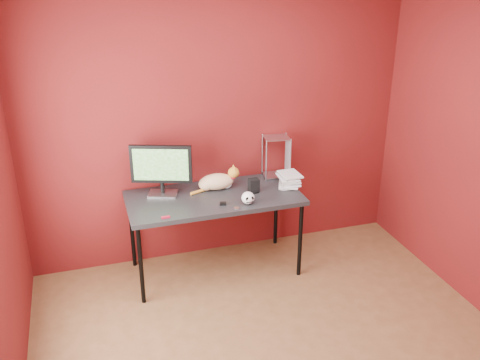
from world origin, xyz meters
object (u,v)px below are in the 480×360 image
object	(u,v)px
cat	(217,181)
speaker	(254,186)
monitor	(161,168)
desk	(214,201)
skull_mug	(248,198)
book_stack	(281,124)

from	to	relation	value
cat	speaker	size ratio (longest dim) A/B	3.79
monitor	speaker	world-z (taller)	monitor
desk	cat	bearing A→B (deg)	64.01
cat	skull_mug	world-z (taller)	cat
desk	monitor	world-z (taller)	monitor
skull_mug	book_stack	world-z (taller)	book_stack
skull_mug	speaker	world-z (taller)	speaker
desk	skull_mug	size ratio (longest dim) A/B	13.60
monitor	cat	xyz separation A→B (m)	(0.48, -0.02, -0.18)
cat	book_stack	distance (m)	0.76
monitor	skull_mug	bearing A→B (deg)	-11.75
desk	skull_mug	world-z (taller)	skull_mug
speaker	cat	bearing A→B (deg)	150.83
desk	book_stack	distance (m)	0.89
skull_mug	monitor	bearing A→B (deg)	148.07
monitor	skull_mug	distance (m)	0.79
speaker	book_stack	world-z (taller)	book_stack
monitor	cat	size ratio (longest dim) A/B	1.11
desk	speaker	size ratio (longest dim) A/B	12.46
monitor	speaker	bearing A→B (deg)	6.75
desk	speaker	distance (m)	0.37
desk	skull_mug	bearing A→B (deg)	-45.85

